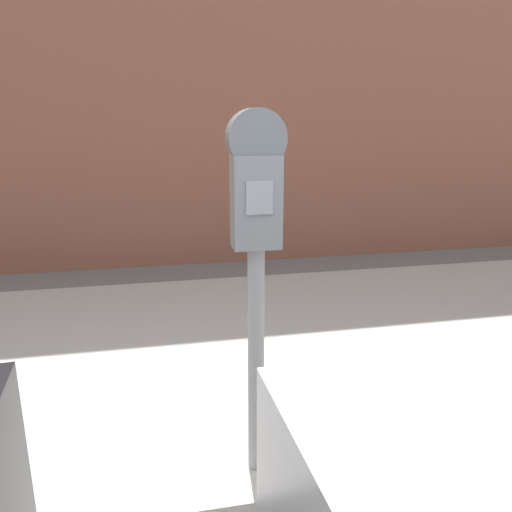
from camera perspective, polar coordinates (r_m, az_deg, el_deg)
The scene contains 2 objects.
sidewalk at distance 3.33m, azimuth -12.53°, elevation -11.46°, with size 24.00×2.80×0.10m.
parking_meter at distance 1.87m, azimuth 0.00°, elevation 2.54°, with size 0.21×0.12×1.48m.
Camera 1 is at (0.12, -0.78, 1.55)m, focal length 35.00 mm.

